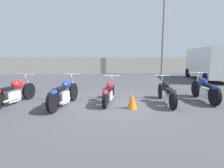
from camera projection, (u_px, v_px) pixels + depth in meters
ground_plane at (114, 105)px, 6.06m from camera, size 60.00×60.00×0.00m
fence_back at (101, 66)px, 17.29m from camera, size 40.00×0.04×1.57m
light_pole_left at (164, 19)px, 15.51m from camera, size 0.70×0.35×8.58m
motorcycle_slot_0 at (13, 92)px, 6.10m from camera, size 0.95×2.07×1.01m
motorcycle_slot_1 at (64, 94)px, 5.86m from camera, size 0.81×2.13×1.04m
motorcycle_slot_2 at (109, 92)px, 6.32m from camera, size 0.79×1.99×0.94m
motorcycle_slot_3 at (167, 92)px, 6.21m from camera, size 0.60×2.11×0.95m
motorcycle_slot_4 at (205, 89)px, 6.54m from camera, size 0.66×2.04×1.05m
parked_van at (209, 63)px, 12.39m from camera, size 2.98×5.39×2.27m
traffic_cone_near at (132, 101)px, 5.61m from camera, size 0.32×0.32×0.52m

